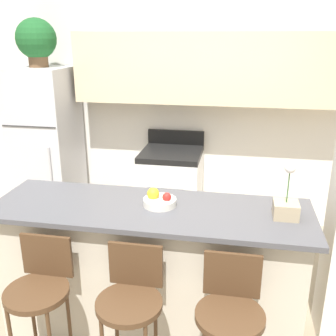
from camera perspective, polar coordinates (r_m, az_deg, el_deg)
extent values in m
plane|color=gray|center=(3.22, -2.41, -22.02)|extent=(14.00, 14.00, 0.00)
cube|color=white|center=(4.48, 3.08, 8.17)|extent=(5.60, 0.06, 2.55)
cube|color=beige|center=(4.20, 6.00, 14.19)|extent=(2.85, 0.32, 0.73)
cube|color=silver|center=(4.28, 0.99, 12.70)|extent=(0.60, 0.28, 0.12)
cube|color=beige|center=(2.93, -2.54, -14.90)|extent=(2.06, 0.58, 0.96)
cube|color=#4C4C51|center=(2.68, -2.69, -6.05)|extent=(2.18, 0.70, 0.03)
cube|color=silver|center=(4.74, -16.77, -0.43)|extent=(0.63, 0.68, 1.21)
cube|color=silver|center=(4.54, -17.83, 10.19)|extent=(0.63, 0.68, 0.57)
cube|color=#333333|center=(4.29, -19.58, 5.68)|extent=(0.59, 0.01, 0.01)
cylinder|color=#B2B2B7|center=(4.34, -16.56, -1.35)|extent=(0.02, 0.02, 0.66)
cube|color=white|center=(4.39, 0.46, -3.63)|extent=(0.64, 0.65, 0.85)
cube|color=black|center=(4.24, 0.48, 2.06)|extent=(0.64, 0.65, 0.06)
cube|color=black|center=(4.49, 1.16, 4.50)|extent=(0.64, 0.04, 0.16)
cube|color=black|center=(4.08, -0.34, -4.81)|extent=(0.39, 0.01, 0.27)
cylinder|color=#4C331E|center=(2.60, -18.53, -16.78)|extent=(0.39, 0.39, 0.03)
cube|color=#4C331E|center=(2.64, -17.17, -12.02)|extent=(0.33, 0.02, 0.28)
cylinder|color=#4C331E|center=(2.94, -18.92, -20.12)|extent=(0.02, 0.02, 0.61)
cylinder|color=#4C331E|center=(2.83, -14.11, -21.19)|extent=(0.02, 0.02, 0.61)
cylinder|color=#4C331E|center=(2.41, -5.68, -19.04)|extent=(0.39, 0.39, 0.03)
cube|color=#4C331E|center=(2.45, -4.71, -13.80)|extent=(0.33, 0.02, 0.28)
cylinder|color=#4C331E|center=(2.74, -7.43, -22.42)|extent=(0.02, 0.02, 0.61)
cylinder|color=#4C331E|center=(2.68, -1.80, -23.23)|extent=(0.02, 0.02, 0.61)
cylinder|color=#4C331E|center=(2.34, 8.97, -20.49)|extent=(0.39, 0.39, 0.03)
cube|color=#4C331E|center=(2.38, 9.31, -15.03)|extent=(0.33, 0.02, 0.28)
cylinder|color=brown|center=(4.51, -18.29, 14.56)|extent=(0.20, 0.20, 0.13)
sphere|color=#1E5B28|center=(4.50, -18.59, 17.37)|extent=(0.42, 0.42, 0.42)
cube|color=tan|center=(2.62, 16.71, -5.82)|extent=(0.16, 0.16, 0.10)
cylinder|color=#386633|center=(2.56, 17.04, -2.64)|extent=(0.01, 0.01, 0.21)
sphere|color=white|center=(2.52, 17.31, 0.03)|extent=(0.07, 0.07, 0.07)
cylinder|color=silver|center=(2.69, -1.20, -4.97)|extent=(0.23, 0.23, 0.05)
sphere|color=red|center=(2.66, -0.17, -4.23)|extent=(0.06, 0.06, 0.06)
sphere|color=gold|center=(2.69, -2.17, -3.75)|extent=(0.09, 0.09, 0.09)
cylinder|color=black|center=(4.48, -11.53, -6.84)|extent=(0.28, 0.28, 0.38)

